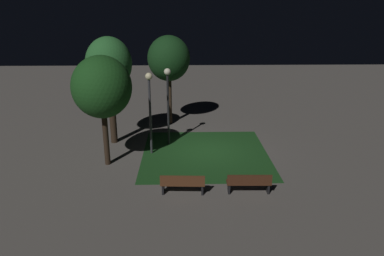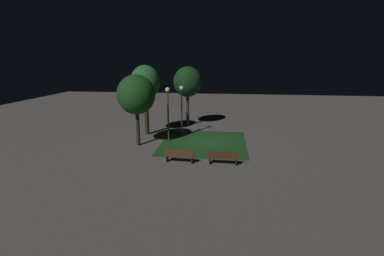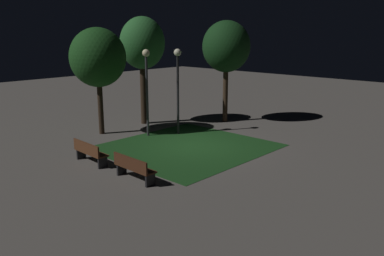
{
  "view_description": "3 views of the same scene",
  "coord_description": "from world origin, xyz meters",
  "px_view_note": "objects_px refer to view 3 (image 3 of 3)",
  "views": [
    {
      "loc": [
        -1.31,
        -17.62,
        7.22
      ],
      "look_at": [
        -0.85,
        -0.1,
        1.34
      ],
      "focal_mm": 33.59,
      "sensor_mm": 36.0,
      "label": 1
    },
    {
      "loc": [
        1.37,
        -19.86,
        6.27
      ],
      "look_at": [
        -1.02,
        -0.88,
        1.29
      ],
      "focal_mm": 24.78,
      "sensor_mm": 36.0,
      "label": 2
    },
    {
      "loc": [
        11.7,
        -12.74,
        5.03
      ],
      "look_at": [
        0.69,
        -0.91,
        1.12
      ],
      "focal_mm": 37.36,
      "sensor_mm": 36.0,
      "label": 3
    }
  ],
  "objects_px": {
    "tree_near_wall": "(98,58)",
    "lamp_post_path_center": "(178,76)",
    "bench_front_right": "(133,167)",
    "tree_lawn_side": "(142,44)",
    "bench_corner": "(89,152)",
    "lamp_post_plaza_east": "(147,77)",
    "tree_back_right": "(226,47)"
  },
  "relations": [
    {
      "from": "bench_corner",
      "to": "lamp_post_path_center",
      "type": "xyz_separation_m",
      "value": [
        -0.76,
        5.66,
        2.42
      ]
    },
    {
      "from": "lamp_post_plaza_east",
      "to": "lamp_post_path_center",
      "type": "xyz_separation_m",
      "value": [
        0.86,
        1.26,
        0.01
      ]
    },
    {
      "from": "tree_lawn_side",
      "to": "lamp_post_plaza_east",
      "type": "xyz_separation_m",
      "value": [
        2.23,
        -1.67,
        -1.46
      ]
    },
    {
      "from": "tree_near_wall",
      "to": "tree_back_right",
      "type": "xyz_separation_m",
      "value": [
        2.82,
        6.45,
        0.41
      ]
    },
    {
      "from": "bench_front_right",
      "to": "tree_lawn_side",
      "type": "relative_size",
      "value": 0.31
    },
    {
      "from": "lamp_post_plaza_east",
      "to": "lamp_post_path_center",
      "type": "distance_m",
      "value": 1.52
    },
    {
      "from": "bench_corner",
      "to": "tree_back_right",
      "type": "relative_size",
      "value": 0.32
    },
    {
      "from": "tree_near_wall",
      "to": "tree_lawn_side",
      "type": "height_order",
      "value": "tree_lawn_side"
    },
    {
      "from": "bench_front_right",
      "to": "tree_back_right",
      "type": "bearing_deg",
      "value": 110.27
    },
    {
      "from": "bench_corner",
      "to": "lamp_post_plaza_east",
      "type": "relative_size",
      "value": 0.43
    },
    {
      "from": "tree_near_wall",
      "to": "tree_lawn_side",
      "type": "xyz_separation_m",
      "value": [
        -0.22,
        3.01,
        0.57
      ]
    },
    {
      "from": "bench_corner",
      "to": "tree_back_right",
      "type": "distance_m",
      "value": 10.24
    },
    {
      "from": "tree_lawn_side",
      "to": "lamp_post_plaza_east",
      "type": "bearing_deg",
      "value": -36.84
    },
    {
      "from": "lamp_post_plaza_east",
      "to": "bench_corner",
      "type": "bearing_deg",
      "value": -69.82
    },
    {
      "from": "lamp_post_plaza_east",
      "to": "tree_back_right",
      "type": "bearing_deg",
      "value": 81.13
    },
    {
      "from": "bench_front_right",
      "to": "lamp_post_plaza_east",
      "type": "xyz_separation_m",
      "value": [
        -4.31,
        4.4,
        2.42
      ]
    },
    {
      "from": "tree_near_wall",
      "to": "lamp_post_path_center",
      "type": "relative_size",
      "value": 1.24
    },
    {
      "from": "bench_corner",
      "to": "tree_near_wall",
      "type": "height_order",
      "value": "tree_near_wall"
    },
    {
      "from": "tree_near_wall",
      "to": "lamp_post_path_center",
      "type": "xyz_separation_m",
      "value": [
        2.87,
        2.59,
        -0.88
      ]
    },
    {
      "from": "bench_corner",
      "to": "tree_near_wall",
      "type": "relative_size",
      "value": 0.35
    },
    {
      "from": "bench_front_right",
      "to": "tree_lawn_side",
      "type": "bearing_deg",
      "value": 137.15
    },
    {
      "from": "tree_near_wall",
      "to": "lamp_post_path_center",
      "type": "height_order",
      "value": "tree_near_wall"
    },
    {
      "from": "lamp_post_plaza_east",
      "to": "lamp_post_path_center",
      "type": "height_order",
      "value": "lamp_post_path_center"
    },
    {
      "from": "tree_back_right",
      "to": "tree_near_wall",
      "type": "bearing_deg",
      "value": -113.59
    },
    {
      "from": "tree_lawn_side",
      "to": "lamp_post_plaza_east",
      "type": "relative_size",
      "value": 1.38
    },
    {
      "from": "bench_front_right",
      "to": "lamp_post_path_center",
      "type": "xyz_separation_m",
      "value": [
        -3.45,
        5.66,
        2.42
      ]
    },
    {
      "from": "tree_near_wall",
      "to": "tree_lawn_side",
      "type": "relative_size",
      "value": 0.9
    },
    {
      "from": "bench_front_right",
      "to": "tree_back_right",
      "type": "relative_size",
      "value": 0.32
    },
    {
      "from": "tree_near_wall",
      "to": "tree_back_right",
      "type": "height_order",
      "value": "tree_back_right"
    },
    {
      "from": "tree_near_wall",
      "to": "lamp_post_plaza_east",
      "type": "relative_size",
      "value": 1.24
    },
    {
      "from": "tree_near_wall",
      "to": "lamp_post_plaza_east",
      "type": "height_order",
      "value": "tree_near_wall"
    },
    {
      "from": "bench_corner",
      "to": "lamp_post_path_center",
      "type": "distance_m",
      "value": 6.2
    }
  ]
}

